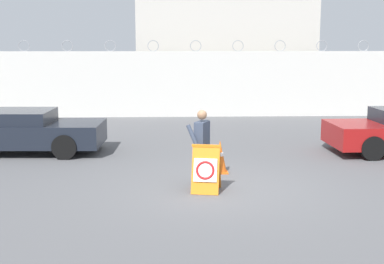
{
  "coord_description": "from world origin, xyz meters",
  "views": [
    {
      "loc": [
        -1.0,
        -11.22,
        3.17
      ],
      "look_at": [
        -0.52,
        1.4,
        1.0
      ],
      "focal_mm": 50.0,
      "sensor_mm": 36.0,
      "label": 1
    }
  ],
  "objects_px": {
    "traffic_cone_near": "(220,157)",
    "parked_car_front_coupe": "(19,131)",
    "barricade_sign": "(206,168)",
    "security_guard": "(202,144)"
  },
  "relations": [
    {
      "from": "traffic_cone_near",
      "to": "parked_car_front_coupe",
      "type": "bearing_deg",
      "value": 155.15
    },
    {
      "from": "security_guard",
      "to": "parked_car_front_coupe",
      "type": "xyz_separation_m",
      "value": [
        -4.99,
        3.55,
        -0.29
      ]
    },
    {
      "from": "security_guard",
      "to": "parked_car_front_coupe",
      "type": "height_order",
      "value": "security_guard"
    },
    {
      "from": "barricade_sign",
      "to": "traffic_cone_near",
      "type": "height_order",
      "value": "barricade_sign"
    },
    {
      "from": "traffic_cone_near",
      "to": "parked_car_front_coupe",
      "type": "height_order",
      "value": "parked_car_front_coupe"
    },
    {
      "from": "traffic_cone_near",
      "to": "parked_car_front_coupe",
      "type": "xyz_separation_m",
      "value": [
        -5.49,
        2.54,
        0.23
      ]
    },
    {
      "from": "barricade_sign",
      "to": "security_guard",
      "type": "xyz_separation_m",
      "value": [
        -0.06,
        0.61,
        0.42
      ]
    },
    {
      "from": "security_guard",
      "to": "barricade_sign",
      "type": "bearing_deg",
      "value": 31.03
    },
    {
      "from": "barricade_sign",
      "to": "traffic_cone_near",
      "type": "distance_m",
      "value": 1.68
    },
    {
      "from": "security_guard",
      "to": "parked_car_front_coupe",
      "type": "relative_size",
      "value": 0.36
    }
  ]
}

